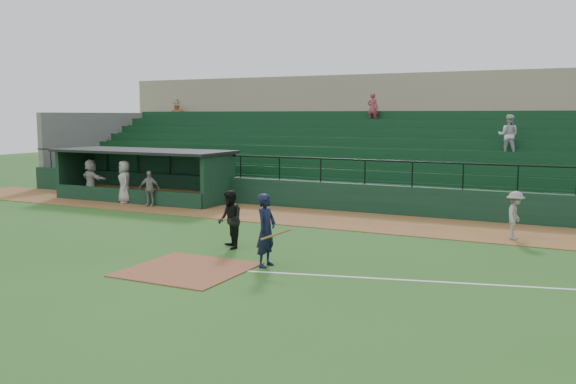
% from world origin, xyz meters
% --- Properties ---
extents(ground, '(90.00, 90.00, 0.00)m').
position_xyz_m(ground, '(0.00, 0.00, 0.00)').
color(ground, '#24511A').
rests_on(ground, ground).
extents(warning_track, '(40.00, 4.00, 0.03)m').
position_xyz_m(warning_track, '(0.00, 8.00, 0.01)').
color(warning_track, brown).
rests_on(warning_track, ground).
extents(home_plate_dirt, '(3.00, 3.00, 0.03)m').
position_xyz_m(home_plate_dirt, '(0.00, -1.00, 0.01)').
color(home_plate_dirt, brown).
rests_on(home_plate_dirt, ground).
extents(foul_line, '(17.49, 4.44, 0.01)m').
position_xyz_m(foul_line, '(8.00, 1.20, 0.01)').
color(foul_line, white).
rests_on(foul_line, ground).
extents(stadium_structure, '(38.00, 13.08, 6.40)m').
position_xyz_m(stadium_structure, '(-0.00, 16.46, 2.30)').
color(stadium_structure, black).
rests_on(stadium_structure, ground).
extents(dugout, '(8.90, 3.20, 2.42)m').
position_xyz_m(dugout, '(-9.75, 9.56, 1.33)').
color(dugout, black).
rests_on(dugout, ground).
extents(batter_at_plate, '(1.04, 0.73, 1.98)m').
position_xyz_m(batter_at_plate, '(1.69, 0.27, 0.99)').
color(batter_at_plate, black).
rests_on(batter_at_plate, ground).
extents(umpire, '(1.09, 1.09, 1.79)m').
position_xyz_m(umpire, '(-0.38, 1.77, 0.89)').
color(umpire, black).
rests_on(umpire, ground).
extents(runner, '(0.63, 1.05, 1.58)m').
position_xyz_m(runner, '(7.29, 6.94, 0.82)').
color(runner, gray).
rests_on(runner, warning_track).
extents(dugout_player_a, '(1.00, 0.67, 1.58)m').
position_xyz_m(dugout_player_a, '(-8.13, 7.52, 0.82)').
color(dugout_player_a, gray).
rests_on(dugout_player_a, warning_track).
extents(dugout_player_b, '(1.13, 1.09, 1.95)m').
position_xyz_m(dugout_player_b, '(-9.77, 7.80, 1.00)').
color(dugout_player_b, '#A29D98').
rests_on(dugout_player_b, warning_track).
extents(dugout_player_c, '(1.89, 1.07, 1.94)m').
position_xyz_m(dugout_player_c, '(-11.96, 7.96, 1.00)').
color(dugout_player_c, '#ABA5A0').
rests_on(dugout_player_c, warning_track).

